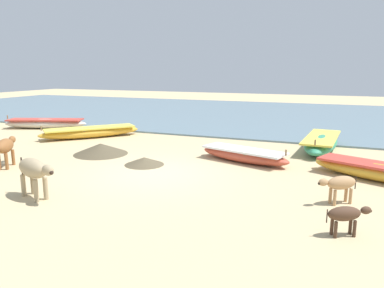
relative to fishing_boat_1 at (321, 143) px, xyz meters
name	(u,v)px	position (x,y,z in m)	size (l,w,h in m)	color
ground	(155,174)	(-4.70, -5.66, -0.31)	(80.00, 80.00, 0.00)	tan
sea_water	(262,114)	(-4.70, 10.90, -0.27)	(60.00, 20.00, 0.08)	slate
fishing_boat_1	(321,143)	(0.00, 0.00, 0.00)	(1.46, 4.41, 0.78)	#338C66
fishing_boat_2	(45,123)	(-14.70, 0.21, -0.03)	(4.73, 2.61, 0.72)	beige
fishing_boat_3	(90,132)	(-10.56, -1.21, -0.04)	(3.94, 4.28, 0.71)	gold
fishing_boat_5	(379,171)	(1.84, -3.76, -0.05)	(4.05, 2.42, 0.69)	gold
fishing_boat_6	(244,155)	(-2.46, -3.10, -0.06)	(3.61, 1.95, 0.67)	#B74733
cow_adult_dun	(34,170)	(-6.46, -8.85, 0.44)	(1.58, 0.82, 1.05)	tan
calf_near_tan	(340,184)	(0.77, -6.34, 0.19)	(0.96, 0.83, 0.71)	tan
calf_far_dark	(346,215)	(0.90, -8.22, 0.13)	(0.89, 0.62, 0.61)	#4C3323
cow_second_adult_brown	(6,147)	(-9.73, -6.82, 0.39)	(0.99, 1.41, 0.98)	brown
debris_pile_0	(101,149)	(-7.97, -3.99, -0.10)	(2.10, 2.10, 0.42)	brown
debris_pile_1	(144,161)	(-5.56, -4.81, -0.18)	(1.38, 1.38, 0.26)	brown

